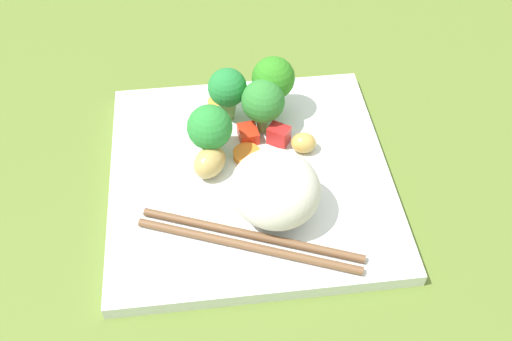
% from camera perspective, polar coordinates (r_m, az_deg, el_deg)
% --- Properties ---
extents(ground_plane, '(1.10, 1.10, 0.02)m').
position_cam_1_polar(ground_plane, '(0.59, -0.59, -1.66)').
color(ground_plane, olive).
extents(square_plate, '(0.28, 0.28, 0.01)m').
position_cam_1_polar(square_plate, '(0.57, -0.60, -0.55)').
color(square_plate, white).
rests_on(square_plate, ground_plane).
extents(rice_mound, '(0.11, 0.11, 0.06)m').
position_cam_1_polar(rice_mound, '(0.51, 1.91, -1.82)').
color(rice_mound, white).
rests_on(rice_mound, square_plate).
extents(broccoli_floret_0, '(0.04, 0.04, 0.06)m').
position_cam_1_polar(broccoli_floret_0, '(0.58, 0.70, 6.78)').
color(broccoli_floret_0, '#7FBE5F').
rests_on(broccoli_floret_0, square_plate).
extents(broccoli_floret_1, '(0.04, 0.04, 0.06)m').
position_cam_1_polar(broccoli_floret_1, '(0.60, -2.84, 7.92)').
color(broccoli_floret_1, '#74A855').
rests_on(broccoli_floret_1, square_plate).
extents(broccoli_floret_2, '(0.04, 0.04, 0.06)m').
position_cam_1_polar(broccoli_floret_2, '(0.56, -4.57, 4.18)').
color(broccoli_floret_2, '#7CB95C').
rests_on(broccoli_floret_2, square_plate).
extents(broccoli_floret_3, '(0.04, 0.04, 0.07)m').
position_cam_1_polar(broccoli_floret_3, '(0.60, 1.72, 8.94)').
color(broccoli_floret_3, '#5F9E41').
rests_on(broccoli_floret_3, square_plate).
extents(carrot_slice_0, '(0.04, 0.04, 0.01)m').
position_cam_1_polar(carrot_slice_0, '(0.56, 2.87, 0.09)').
color(carrot_slice_0, orange).
rests_on(carrot_slice_0, square_plate).
extents(carrot_slice_1, '(0.03, 0.03, 0.01)m').
position_cam_1_polar(carrot_slice_1, '(0.58, -1.11, 1.55)').
color(carrot_slice_1, orange).
rests_on(carrot_slice_1, square_plate).
extents(carrot_slice_2, '(0.03, 0.03, 0.01)m').
position_cam_1_polar(carrot_slice_2, '(0.63, -3.69, 6.64)').
color(carrot_slice_2, '#F39C36').
rests_on(carrot_slice_2, square_plate).
extents(pepper_chunk_0, '(0.02, 0.02, 0.01)m').
position_cam_1_polar(pepper_chunk_0, '(0.59, -0.77, 3.61)').
color(pepper_chunk_0, red).
rests_on(pepper_chunk_0, square_plate).
extents(pepper_chunk_1, '(0.03, 0.02, 0.02)m').
position_cam_1_polar(pepper_chunk_1, '(0.59, 2.25, 3.49)').
color(pepper_chunk_1, red).
rests_on(pepper_chunk_1, square_plate).
extents(chicken_piece_0, '(0.04, 0.05, 0.03)m').
position_cam_1_polar(chicken_piece_0, '(0.56, -4.58, 0.84)').
color(chicken_piece_0, tan).
rests_on(chicken_piece_0, square_plate).
extents(chicken_piece_1, '(0.04, 0.04, 0.02)m').
position_cam_1_polar(chicken_piece_1, '(0.59, -4.81, 4.32)').
color(chicken_piece_1, tan).
rests_on(chicken_piece_1, square_plate).
extents(chicken_piece_2, '(0.03, 0.03, 0.02)m').
position_cam_1_polar(chicken_piece_2, '(0.58, 4.69, 2.73)').
color(chicken_piece_2, tan).
rests_on(chicken_piece_2, square_plate).
extents(chopstick_pair, '(0.19, 0.10, 0.01)m').
position_cam_1_polar(chopstick_pair, '(0.51, -0.64, -6.88)').
color(chopstick_pair, brown).
rests_on(chopstick_pair, square_plate).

